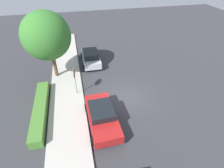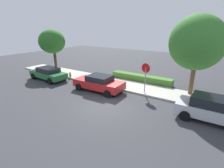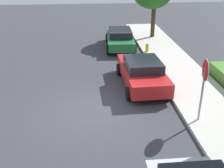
{
  "view_description": "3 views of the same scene",
  "coord_description": "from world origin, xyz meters",
  "px_view_note": "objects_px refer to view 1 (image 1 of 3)",
  "views": [
    {
      "loc": [
        -11.03,
        3.83,
        10.0
      ],
      "look_at": [
        0.7,
        1.14,
        1.08
      ],
      "focal_mm": 28.0,
      "sensor_mm": 36.0,
      "label": 1
    },
    {
      "loc": [
        6.78,
        -9.09,
        5.57
      ],
      "look_at": [
        -0.45,
        1.75,
        1.21
      ],
      "focal_mm": 28.0,
      "sensor_mm": 36.0,
      "label": 2
    },
    {
      "loc": [
        10.55,
        -0.15,
        6.09
      ],
      "look_at": [
        0.31,
        0.8,
        1.39
      ],
      "focal_mm": 45.0,
      "sensor_mm": 36.0,
      "label": 3
    }
  ],
  "objects_px": {
    "parked_car_red": "(102,116)",
    "parked_car_silver": "(91,57)",
    "stop_sign": "(75,77)",
    "street_tree_mid_block": "(46,36)"
  },
  "relations": [
    {
      "from": "stop_sign",
      "to": "parked_car_red",
      "type": "distance_m",
      "value": 4.19
    },
    {
      "from": "parked_car_silver",
      "to": "stop_sign",
      "type": "bearing_deg",
      "value": 160.02
    },
    {
      "from": "parked_car_silver",
      "to": "street_tree_mid_block",
      "type": "distance_m",
      "value": 5.63
    },
    {
      "from": "stop_sign",
      "to": "street_tree_mid_block",
      "type": "xyz_separation_m",
      "value": [
        3.29,
        1.95,
        2.45
      ]
    },
    {
      "from": "stop_sign",
      "to": "parked_car_silver",
      "type": "distance_m",
      "value": 5.76
    },
    {
      "from": "stop_sign",
      "to": "street_tree_mid_block",
      "type": "relative_size",
      "value": 0.41
    },
    {
      "from": "parked_car_silver",
      "to": "street_tree_mid_block",
      "type": "xyz_separation_m",
      "value": [
        -2.03,
        3.89,
        3.53
      ]
    },
    {
      "from": "parked_car_red",
      "to": "parked_car_silver",
      "type": "distance_m",
      "value": 9.03
    },
    {
      "from": "parked_car_red",
      "to": "parked_car_silver",
      "type": "height_order",
      "value": "parked_car_silver"
    },
    {
      "from": "stop_sign",
      "to": "parked_car_red",
      "type": "bearing_deg",
      "value": -156.85
    }
  ]
}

